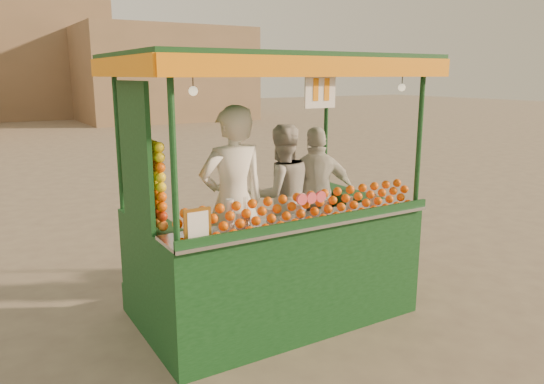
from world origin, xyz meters
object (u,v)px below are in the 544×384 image
juice_cart (270,237)px  vendor_left (233,203)px  vendor_middle (281,195)px  vendor_right (317,195)px

juice_cart → vendor_left: (-0.36, 0.09, 0.39)m
vendor_left → juice_cart: bearing=166.8°
juice_cart → vendor_middle: size_ratio=1.80×
vendor_middle → vendor_right: (0.42, -0.10, -0.02)m
vendor_left → vendor_middle: vendor_left is taller
vendor_left → vendor_middle: (0.88, 0.51, -0.13)m
vendor_left → vendor_right: vendor_left is taller
juice_cart → vendor_right: 1.09m
vendor_left → vendor_right: size_ratio=1.19×
vendor_left → vendor_right: 1.37m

